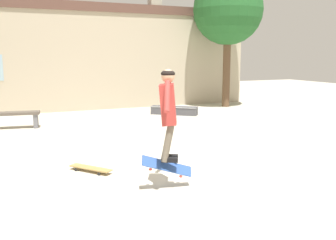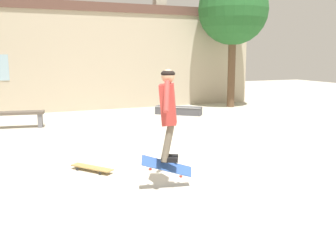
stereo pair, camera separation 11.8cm
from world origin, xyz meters
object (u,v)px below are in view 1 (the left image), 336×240
(skate_ledge, at_px, (174,110))
(skateboard_resting, at_px, (91,168))
(skater, at_px, (168,107))
(skateboard_flipping, at_px, (167,166))
(tree_right, at_px, (228,10))
(park_bench, at_px, (10,117))

(skate_ledge, distance_m, skateboard_resting, 6.85)
(skater, height_order, skateboard_flipping, skater)
(tree_right, height_order, park_bench, tree_right)
(tree_right, xyz_separation_m, skateboard_flipping, (-6.07, -7.85, -3.48))
(skater, distance_m, skateboard_resting, 2.07)
(tree_right, bearing_deg, park_bench, -169.69)
(tree_right, bearing_deg, skater, -127.65)
(tree_right, height_order, skate_ledge, tree_right)
(tree_right, distance_m, skater, 10.21)
(skater, bearing_deg, skate_ledge, 90.36)
(skater, height_order, skateboard_resting, skater)
(tree_right, bearing_deg, skateboard_flipping, -127.71)
(tree_right, relative_size, skater, 3.64)
(tree_right, relative_size, skateboard_flipping, 6.03)
(tree_right, xyz_separation_m, skateboard_resting, (-7.01, -6.49, -3.79))
(skateboard_resting, bearing_deg, park_bench, 156.29)
(skate_ledge, bearing_deg, tree_right, 59.19)
(skateboard_flipping, bearing_deg, skateboard_resting, 129.21)
(skateboard_resting, bearing_deg, skate_ledge, 104.58)
(skateboard_resting, bearing_deg, tree_right, 94.96)
(tree_right, relative_size, skate_ledge, 3.43)
(skateboard_flipping, xyz_separation_m, skateboard_resting, (-0.94, 1.36, -0.30))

